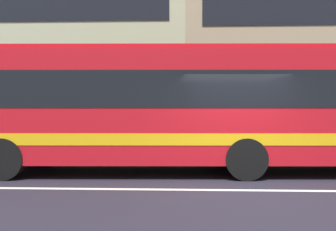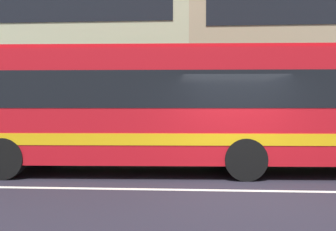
{
  "view_description": "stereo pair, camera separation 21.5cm",
  "coord_description": "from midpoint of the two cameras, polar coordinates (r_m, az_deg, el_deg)",
  "views": [
    {
      "loc": [
        -1.31,
        -7.47,
        1.71
      ],
      "look_at": [
        -1.68,
        2.02,
        1.51
      ],
      "focal_mm": 38.44,
      "sensor_mm": 36.0,
      "label": 1
    },
    {
      "loc": [
        -1.09,
        -7.46,
        1.71
      ],
      "look_at": [
        -1.68,
        2.02,
        1.51
      ],
      "focal_mm": 38.44,
      "sensor_mm": 36.0,
      "label": 2
    }
  ],
  "objects": [
    {
      "name": "ground_plane",
      "position": [
        7.75,
        11.33,
        -11.57
      ],
      "size": [
        160.0,
        160.0,
        0.0
      ],
      "primitive_type": "plane",
      "color": "#24222E"
    },
    {
      "name": "hedge_row_far",
      "position": [
        13.28,
        -5.78,
        -4.38
      ],
      "size": [
        17.9,
        1.1,
        0.84
      ],
      "primitive_type": "cube",
      "color": "#214F21",
      "rests_on": "ground_plane"
    },
    {
      "name": "transit_bus",
      "position": [
        9.66,
        5.93,
        1.67
      ],
      "size": [
        12.11,
        2.94,
        3.25
      ],
      "color": "red",
      "rests_on": "ground_plane"
    },
    {
      "name": "lane_centre_line",
      "position": [
        7.75,
        11.33,
        -11.54
      ],
      "size": [
        60.0,
        0.16,
        0.01
      ],
      "primitive_type": "cube",
      "color": "silver",
      "rests_on": "ground_plane"
    },
    {
      "name": "apartment_block_left",
      "position": [
        24.93,
        -20.53,
        11.35
      ],
      "size": [
        19.02,
        10.92,
        12.27
      ],
      "color": "#BCBC94",
      "rests_on": "ground_plane"
    }
  ]
}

